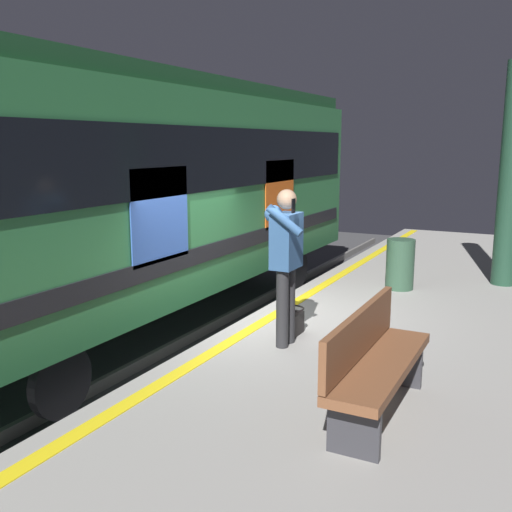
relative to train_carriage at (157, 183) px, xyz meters
name	(u,v)px	position (x,y,z in m)	size (l,w,h in m)	color
ground_plane	(251,378)	(1.05, 2.27, -2.53)	(26.69, 26.69, 0.00)	#3D3D3F
platform	(385,370)	(1.05, 4.11, -2.08)	(17.79, 3.68, 0.91)	gray
safety_line	(271,317)	(1.05, 2.57, -1.62)	(17.44, 0.16, 0.01)	yellow
track_rail_near	(159,354)	(1.05, 0.71, -2.45)	(23.13, 0.08, 0.16)	slate
track_rail_far	(86,339)	(1.05, -0.72, -2.45)	(23.13, 0.08, 0.16)	slate
train_carriage	(157,183)	(0.00, 0.00, 0.00)	(10.19, 2.75, 3.99)	#2D723F
passenger	(286,254)	(1.92, 3.16, -0.57)	(0.57, 0.55, 1.77)	#262628
handbag	(292,322)	(1.55, 3.09, -1.47)	(0.31, 0.28, 0.33)	black
station_column	(512,176)	(-2.33, 5.14, 0.13)	(0.38, 0.38, 3.51)	#1E3F2D
bench	(374,359)	(3.17, 4.54, -1.12)	(1.79, 0.44, 0.90)	brown
trash_bin	(400,264)	(-1.26, 3.70, -1.23)	(0.44, 0.44, 0.79)	#2D4C38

